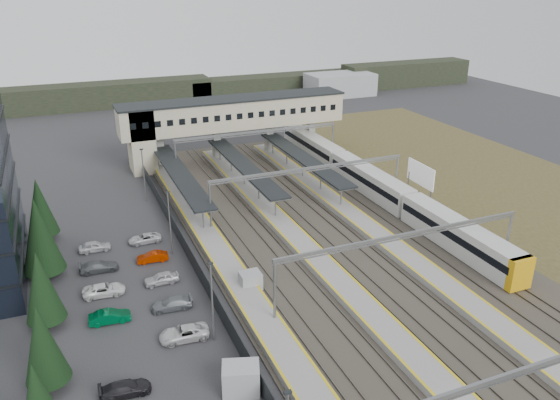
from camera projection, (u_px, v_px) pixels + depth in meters
name	position (u px, v px, depth m)	size (l,w,h in m)	color
ground	(264.00, 281.00, 59.76)	(220.00, 220.00, 0.00)	#2B2B2D
conifer_row	(41.00, 305.00, 46.83)	(4.42, 49.82, 9.50)	black
car_park	(150.00, 331.00, 50.29)	(10.60, 44.51, 1.29)	#A03113
lampposts	(187.00, 254.00, 56.34)	(0.50, 53.25, 8.07)	gray
fence	(195.00, 263.00, 61.34)	(0.08, 90.00, 2.00)	#26282B
relay_cabin_near	(241.00, 379.00, 43.48)	(3.49, 2.98, 2.47)	#97999C
relay_cabin_far	(250.00, 281.00, 57.73)	(2.24, 1.87, 2.03)	#97999C
rail_corridor	(321.00, 244.00, 67.21)	(34.00, 90.00, 0.92)	#373329
canopies	(244.00, 166.00, 83.78)	(23.10, 30.00, 3.28)	black
footbridge	(219.00, 118.00, 95.30)	(40.40, 6.40, 11.20)	tan
gantries	(350.00, 204.00, 64.27)	(28.40, 62.28, 7.17)	gray
train	(371.00, 182.00, 82.30)	(2.89, 60.42, 3.64)	beige
billboard	(421.00, 175.00, 79.95)	(0.34, 6.51, 5.63)	gray
scrub_east	(539.00, 203.00, 79.92)	(34.00, 120.00, 0.06)	#43371E
treeline_far	(224.00, 88.00, 145.83)	(170.00, 19.00, 7.00)	black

